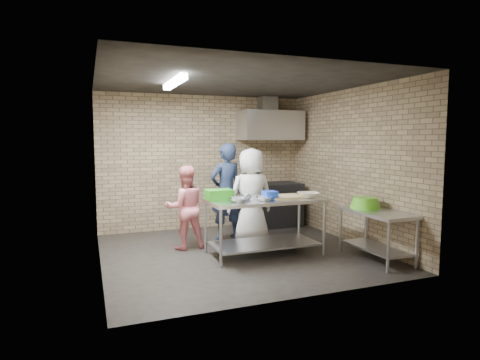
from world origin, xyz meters
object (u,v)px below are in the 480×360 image
object	(u,v)px
green_crate	(219,195)
man_navy	(226,192)
side_counter	(376,235)
bottle_red	(269,129)
green_basin	(365,203)
woman_pink	(185,207)
blue_tub	(270,195)
woman_white	(251,196)
prep_table	(264,227)
stove	(271,205)

from	to	relation	value
green_crate	man_navy	xyz separation A→B (m)	(0.47, 1.04, -0.10)
side_counter	green_crate	distance (m)	2.45
green_crate	bottle_red	distance (m)	2.89
bottle_red	green_basin	bearing A→B (deg)	-82.10
woman_pink	blue_tub	bearing A→B (deg)	141.76
green_basin	man_navy	size ratio (longest dim) A/B	0.26
bottle_red	woman_white	size ratio (longest dim) A/B	0.11
woman_white	blue_tub	bearing A→B (deg)	87.43
green_basin	prep_table	bearing A→B (deg)	157.60
green_crate	stove	bearing A→B (deg)	46.08
bottle_red	woman_white	xyz separation A→B (m)	(-0.97, -1.38, -1.20)
bottle_red	man_navy	size ratio (longest dim) A/B	0.10
blue_tub	man_navy	size ratio (longest dim) A/B	0.11
prep_table	side_counter	size ratio (longest dim) A/B	1.49
green_crate	woman_pink	world-z (taller)	woman_pink
bottle_red	man_navy	bearing A→B (deg)	-142.99
prep_table	bottle_red	bearing A→B (deg)	63.52
green_crate	man_navy	size ratio (longest dim) A/B	0.23
side_counter	woman_pink	distance (m)	3.04
blue_tub	bottle_red	distance (m)	2.69
blue_tub	prep_table	bearing A→B (deg)	116.57
man_navy	woman_pink	size ratio (longest dim) A/B	1.26
side_counter	blue_tub	world-z (taller)	blue_tub
green_crate	green_basin	xyz separation A→B (m)	(2.15, -0.72, -0.14)
green_crate	blue_tub	world-z (taller)	green_crate
blue_tub	side_counter	bearing A→B (deg)	-27.77
prep_table	man_navy	bearing A→B (deg)	101.33
blue_tub	man_navy	bearing A→B (deg)	102.63
bottle_red	green_crate	bearing A→B (deg)	-131.14
bottle_red	woman_white	bearing A→B (deg)	-125.23
woman_white	side_counter	bearing A→B (deg)	130.77
green_basin	stove	bearing A→B (deg)	99.76
blue_tub	man_navy	distance (m)	1.30
woman_pink	prep_table	bearing A→B (deg)	143.77
green_crate	bottle_red	bearing A→B (deg)	48.86
prep_table	blue_tub	distance (m)	0.52
blue_tub	green_basin	size ratio (longest dim) A/B	0.43
stove	bottle_red	distance (m)	1.60
side_counter	woman_pink	world-z (taller)	woman_pink
prep_table	woman_pink	bearing A→B (deg)	143.33
prep_table	woman_white	bearing A→B (deg)	83.02
side_counter	woman_pink	size ratio (longest dim) A/B	0.87
side_counter	blue_tub	size ratio (longest dim) A/B	6.05
green_crate	blue_tub	distance (m)	0.78
blue_tub	woman_white	xyz separation A→B (m)	(0.04, 0.86, -0.13)
stove	green_crate	world-z (taller)	green_crate
prep_table	green_basin	world-z (taller)	green_basin
green_crate	woman_pink	distance (m)	0.82
woman_white	prep_table	bearing A→B (deg)	83.33
green_basin	woman_white	distance (m)	1.92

